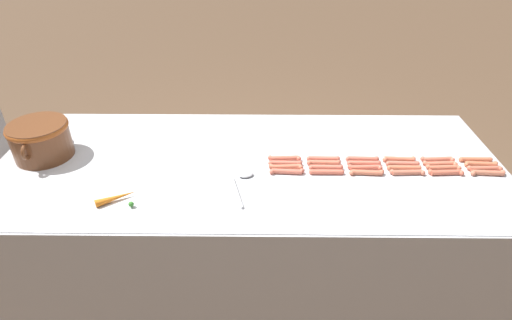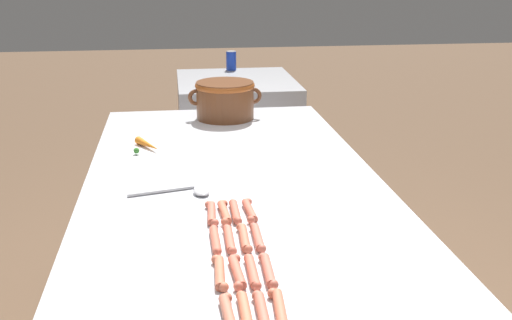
{
  "view_description": "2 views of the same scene",
  "coord_description": "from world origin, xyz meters",
  "px_view_note": "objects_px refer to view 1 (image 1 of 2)",
  "views": [
    {
      "loc": [
        -1.66,
        -0.05,
        1.99
      ],
      "look_at": [
        -0.12,
        -0.04,
        1.0
      ],
      "focal_mm": 29.1,
      "sensor_mm": 36.0,
      "label": 1
    },
    {
      "loc": [
        -0.19,
        -1.86,
        1.64
      ],
      "look_at": [
        0.09,
        0.21,
        0.96
      ],
      "focal_mm": 43.5,
      "sensor_mm": 36.0,
      "label": 2
    }
  ],
  "objects_px": {
    "hot_dog_1": "(446,172)",
    "hot_dog_8": "(404,168)",
    "hot_dog_20": "(399,159)",
    "hot_dog_21": "(362,159)",
    "hot_dog_6": "(485,168)",
    "hot_dog_4": "(327,172)",
    "hot_dog_23": "(284,158)",
    "hot_dog_17": "(285,163)",
    "bean_pot": "(40,138)",
    "hot_dog_16": "(324,163)",
    "hot_dog_13": "(440,164)",
    "hot_dog_22": "(323,159)",
    "hot_dog_14": "(403,164)",
    "hot_dog_15": "(364,163)",
    "hot_dog_2": "(407,172)",
    "hot_dog_0": "(488,173)",
    "serving_spoon": "(243,180)",
    "hot_dog_11": "(286,167)",
    "hot_dog_9": "(365,167)",
    "carrot": "(117,198)",
    "hot_dog_5": "(287,171)",
    "hot_dog_7": "(444,168)",
    "hot_dog_10": "(326,167)",
    "hot_dog_18": "(476,160)",
    "hot_dog_3": "(367,173)"
  },
  "relations": [
    {
      "from": "hot_dog_3",
      "to": "hot_dog_8",
      "type": "bearing_deg",
      "value": -77.59
    },
    {
      "from": "hot_dog_22",
      "to": "carrot",
      "type": "distance_m",
      "value": 0.95
    },
    {
      "from": "hot_dog_7",
      "to": "hot_dog_8",
      "type": "distance_m",
      "value": 0.18
    },
    {
      "from": "serving_spoon",
      "to": "hot_dog_6",
      "type": "bearing_deg",
      "value": -85.02
    },
    {
      "from": "hot_dog_14",
      "to": "hot_dog_23",
      "type": "bearing_deg",
      "value": 85.62
    },
    {
      "from": "hot_dog_14",
      "to": "hot_dog_21",
      "type": "relative_size",
      "value": 1.0
    },
    {
      "from": "hot_dog_18",
      "to": "hot_dog_15",
      "type": "bearing_deg",
      "value": 93.95
    },
    {
      "from": "hot_dog_5",
      "to": "hot_dog_9",
      "type": "xyz_separation_m",
      "value": [
        0.04,
        -0.36,
        0.0
      ]
    },
    {
      "from": "hot_dog_17",
      "to": "hot_dog_16",
      "type": "bearing_deg",
      "value": -88.31
    },
    {
      "from": "hot_dog_22",
      "to": "carrot",
      "type": "bearing_deg",
      "value": 109.55
    },
    {
      "from": "hot_dog_4",
      "to": "hot_dog_23",
      "type": "bearing_deg",
      "value": 58.26
    },
    {
      "from": "hot_dog_15",
      "to": "bean_pot",
      "type": "relative_size",
      "value": 0.46
    },
    {
      "from": "hot_dog_4",
      "to": "hot_dog_17",
      "type": "relative_size",
      "value": 1.0
    },
    {
      "from": "hot_dog_1",
      "to": "hot_dog_8",
      "type": "distance_m",
      "value": 0.18
    },
    {
      "from": "hot_dog_13",
      "to": "hot_dog_22",
      "type": "distance_m",
      "value": 0.54
    },
    {
      "from": "hot_dog_0",
      "to": "hot_dog_23",
      "type": "height_order",
      "value": "same"
    },
    {
      "from": "hot_dog_21",
      "to": "hot_dog_23",
      "type": "bearing_deg",
      "value": 89.65
    },
    {
      "from": "hot_dog_7",
      "to": "hot_dog_13",
      "type": "height_order",
      "value": "same"
    },
    {
      "from": "hot_dog_2",
      "to": "hot_dog_4",
      "type": "bearing_deg",
      "value": 90.11
    },
    {
      "from": "hot_dog_4",
      "to": "bean_pot",
      "type": "relative_size",
      "value": 0.46
    },
    {
      "from": "hot_dog_15",
      "to": "hot_dog_23",
      "type": "xyz_separation_m",
      "value": [
        0.04,
        0.37,
        0.0
      ]
    },
    {
      "from": "hot_dog_0",
      "to": "hot_dog_7",
      "type": "height_order",
      "value": "same"
    },
    {
      "from": "hot_dog_4",
      "to": "hot_dog_9",
      "type": "height_order",
      "value": "same"
    },
    {
      "from": "hot_dog_11",
      "to": "hot_dog_18",
      "type": "height_order",
      "value": "same"
    },
    {
      "from": "hot_dog_8",
      "to": "hot_dog_22",
      "type": "relative_size",
      "value": 1.0
    },
    {
      "from": "hot_dog_10",
      "to": "hot_dog_17",
      "type": "relative_size",
      "value": 1.0
    },
    {
      "from": "hot_dog_2",
      "to": "hot_dog_6",
      "type": "height_order",
      "value": "same"
    },
    {
      "from": "hot_dog_0",
      "to": "hot_dog_7",
      "type": "relative_size",
      "value": 1.0
    },
    {
      "from": "hot_dog_0",
      "to": "hot_dog_16",
      "type": "xyz_separation_m",
      "value": [
        0.08,
        0.74,
        0.0
      ]
    },
    {
      "from": "hot_dog_2",
      "to": "hot_dog_11",
      "type": "height_order",
      "value": "same"
    },
    {
      "from": "hot_dog_5",
      "to": "hot_dog_6",
      "type": "height_order",
      "value": "same"
    },
    {
      "from": "hot_dog_17",
      "to": "hot_dog_23",
      "type": "xyz_separation_m",
      "value": [
        0.04,
        0.0,
        0.0
      ]
    },
    {
      "from": "hot_dog_23",
      "to": "serving_spoon",
      "type": "relative_size",
      "value": 0.6
    },
    {
      "from": "hot_dog_17",
      "to": "serving_spoon",
      "type": "relative_size",
      "value": 0.6
    },
    {
      "from": "hot_dog_20",
      "to": "hot_dog_21",
      "type": "relative_size",
      "value": 1.0
    },
    {
      "from": "hot_dog_10",
      "to": "hot_dog_8",
      "type": "bearing_deg",
      "value": -90.06
    },
    {
      "from": "hot_dog_11",
      "to": "hot_dog_9",
      "type": "bearing_deg",
      "value": -90.2
    },
    {
      "from": "hot_dog_6",
      "to": "hot_dog_8",
      "type": "xyz_separation_m",
      "value": [
        0.0,
        0.37,
        0.0
      ]
    },
    {
      "from": "hot_dog_6",
      "to": "hot_dog_8",
      "type": "distance_m",
      "value": 0.37
    },
    {
      "from": "hot_dog_2",
      "to": "hot_dog_10",
      "type": "xyz_separation_m",
      "value": [
        0.04,
        0.37,
        0.0
      ]
    },
    {
      "from": "hot_dog_1",
      "to": "hot_dog_17",
      "type": "xyz_separation_m",
      "value": [
        0.07,
        0.73,
        0.0
      ]
    },
    {
      "from": "hot_dog_14",
      "to": "serving_spoon",
      "type": "distance_m",
      "value": 0.76
    },
    {
      "from": "hot_dog_14",
      "to": "hot_dog_15",
      "type": "bearing_deg",
      "value": 89.37
    },
    {
      "from": "hot_dog_3",
      "to": "hot_dog_4",
      "type": "bearing_deg",
      "value": 89.19
    },
    {
      "from": "hot_dog_8",
      "to": "hot_dog_11",
      "type": "xyz_separation_m",
      "value": [
        0.0,
        0.55,
        0.0
      ]
    },
    {
      "from": "hot_dog_17",
      "to": "hot_dog_23",
      "type": "relative_size",
      "value": 1.0
    },
    {
      "from": "hot_dog_17",
      "to": "bean_pot",
      "type": "relative_size",
      "value": 0.46
    },
    {
      "from": "hot_dog_6",
      "to": "hot_dog_14",
      "type": "distance_m",
      "value": 0.37
    },
    {
      "from": "hot_dog_5",
      "to": "hot_dog_21",
      "type": "xyz_separation_m",
      "value": [
        0.11,
        -0.37,
        0.0
      ]
    },
    {
      "from": "hot_dog_1",
      "to": "hot_dog_16",
      "type": "distance_m",
      "value": 0.55
    }
  ]
}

